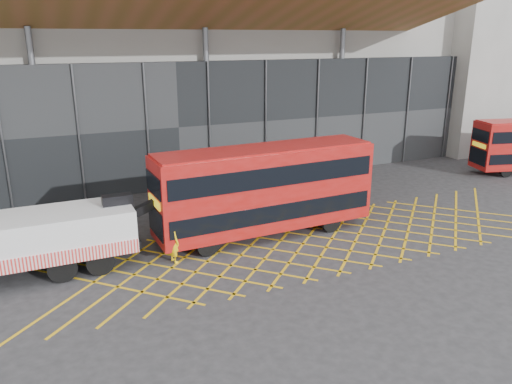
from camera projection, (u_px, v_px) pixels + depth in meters
name	position (u px, v px, depth m)	size (l,w,h in m)	color
ground_plane	(207.00, 261.00, 21.93)	(120.00, 120.00, 0.00)	#28282A
road_markings	(318.00, 241.00, 24.09)	(27.96, 7.16, 0.01)	gold
construction_building	(148.00, 44.00, 36.07)	(55.00, 23.97, 18.00)	gray
east_building	(483.00, 31.00, 45.27)	(15.00, 12.00, 20.00)	gray
bus_towed	(265.00, 187.00, 24.20)	(11.02, 2.98, 4.44)	#9E0F0C
worker	(174.00, 242.00, 21.64)	(0.69, 0.45, 1.89)	yellow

